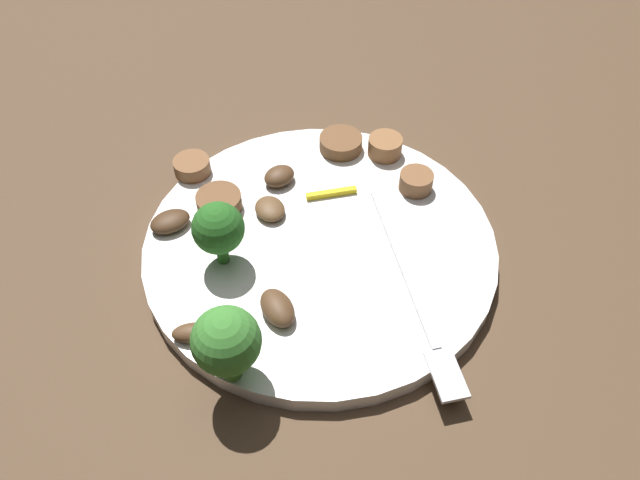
{
  "coord_description": "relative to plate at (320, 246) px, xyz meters",
  "views": [
    {
      "loc": [
        0.29,
        -0.08,
        0.35
      ],
      "look_at": [
        0.0,
        0.0,
        0.01
      ],
      "focal_mm": 35.12,
      "sensor_mm": 36.0,
      "label": 1
    }
  ],
  "objects": [
    {
      "name": "ground_plane",
      "position": [
        0.0,
        0.0,
        -0.01
      ],
      "size": [
        1.4,
        1.4,
        0.0
      ],
      "primitive_type": "plane",
      "color": "#4C3826"
    },
    {
      "name": "plate",
      "position": [
        0.0,
        0.0,
        0.0
      ],
      "size": [
        0.26,
        0.26,
        0.01
      ],
      "primitive_type": "cylinder",
      "color": "white",
      "rests_on": "ground_plane"
    },
    {
      "name": "fork",
      "position": [
        0.07,
        0.05,
        0.01
      ],
      "size": [
        0.18,
        0.02,
        0.0
      ],
      "rotation": [
        0.0,
        0.0,
        -0.05
      ],
      "color": "silver",
      "rests_on": "plate"
    },
    {
      "name": "broccoli_floret_0",
      "position": [
        0.09,
        -0.08,
        0.04
      ],
      "size": [
        0.04,
        0.04,
        0.06
      ],
      "color": "#408630",
      "rests_on": "plate"
    },
    {
      "name": "broccoli_floret_1",
      "position": [
        0.0,
        -0.07,
        0.04
      ],
      "size": [
        0.04,
        0.04,
        0.05
      ],
      "color": "#296420",
      "rests_on": "plate"
    },
    {
      "name": "sausage_slice_0",
      "position": [
        -0.09,
        0.04,
        0.01
      ],
      "size": [
        0.04,
        0.04,
        0.01
      ],
      "primitive_type": "cylinder",
      "rotation": [
        0.0,
        0.0,
        1.51
      ],
      "color": "brown",
      "rests_on": "plate"
    },
    {
      "name": "sausage_slice_1",
      "position": [
        -0.05,
        -0.06,
        0.01
      ],
      "size": [
        0.05,
        0.05,
        0.01
      ],
      "primitive_type": "cylinder",
      "rotation": [
        0.0,
        0.0,
        0.53
      ],
      "color": "brown",
      "rests_on": "plate"
    },
    {
      "name": "sausage_slice_2",
      "position": [
        -0.03,
        0.09,
        0.01
      ],
      "size": [
        0.03,
        0.03,
        0.01
      ],
      "primitive_type": "cylinder",
      "rotation": [
        0.0,
        0.0,
        1.36
      ],
      "color": "brown",
      "rests_on": "plate"
    },
    {
      "name": "sausage_slice_3",
      "position": [
        -0.1,
        -0.08,
        0.01
      ],
      "size": [
        0.04,
        0.04,
        0.01
      ],
      "primitive_type": "cylinder",
      "rotation": [
        0.0,
        0.0,
        2.89
      ],
      "color": "brown",
      "rests_on": "plate"
    },
    {
      "name": "sausage_slice_4",
      "position": [
        -0.08,
        0.08,
        0.01
      ],
      "size": [
        0.03,
        0.03,
        0.02
      ],
      "primitive_type": "cylinder",
      "rotation": [
        0.0,
        0.0,
        1.62
      ],
      "color": "brown",
      "rests_on": "plate"
    },
    {
      "name": "mushroom_0",
      "position": [
        -0.07,
        -0.01,
        0.01
      ],
      "size": [
        0.03,
        0.03,
        0.01
      ],
      "primitive_type": "ellipsoid",
      "rotation": [
        0.0,
        0.0,
        2.03
      ],
      "color": "#4C331E",
      "rests_on": "plate"
    },
    {
      "name": "mushroom_1",
      "position": [
        0.05,
        -0.04,
        0.01
      ],
      "size": [
        0.04,
        0.03,
        0.01
      ],
      "primitive_type": "ellipsoid",
      "rotation": [
        0.0,
        0.0,
        0.21
      ],
      "color": "#4C331E",
      "rests_on": "plate"
    },
    {
      "name": "mushroom_2",
      "position": [
        0.06,
        -0.1,
        0.01
      ],
      "size": [
        0.02,
        0.03,
        0.01
      ],
      "primitive_type": "ellipsoid",
      "rotation": [
        0.0,
        0.0,
        4.54
      ],
      "color": "#4C331E",
      "rests_on": "plate"
    },
    {
      "name": "mushroom_4",
      "position": [
        -0.04,
        -0.1,
        0.01
      ],
      "size": [
        0.03,
        0.03,
        0.01
      ],
      "primitive_type": "ellipsoid",
      "rotation": [
        0.0,
        0.0,
        1.84
      ],
      "color": "#422B19",
      "rests_on": "plate"
    },
    {
      "name": "mushroom_5",
      "position": [
        -0.04,
        -0.03,
        0.01
      ],
      "size": [
        0.03,
        0.03,
        0.01
      ],
      "primitive_type": "ellipsoid",
      "rotation": [
        0.0,
        0.0,
        0.18
      ],
      "color": "brown",
      "rests_on": "plate"
    },
    {
      "name": "pepper_strip_0",
      "position": [
        -0.04,
        0.02,
        0.01
      ],
      "size": [
        0.01,
        0.04,
        0.0
      ],
      "primitive_type": "cube",
      "rotation": [
        0.0,
        0.0,
        1.52
      ],
      "color": "yellow",
      "rests_on": "plate"
    }
  ]
}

